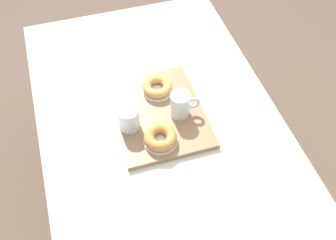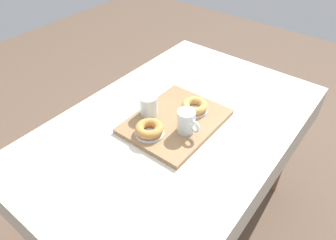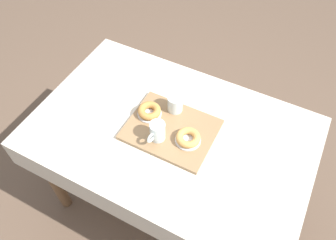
{
  "view_description": "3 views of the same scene",
  "coord_description": "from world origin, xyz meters",
  "px_view_note": "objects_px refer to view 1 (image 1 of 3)",
  "views": [
    {
      "loc": [
        -0.97,
        0.26,
        1.94
      ],
      "look_at": [
        -0.06,
        -0.02,
        0.78
      ],
      "focal_mm": 44.79,
      "sensor_mm": 36.0,
      "label": 1
    },
    {
      "loc": [
        -0.81,
        -0.6,
        1.61
      ],
      "look_at": [
        -0.06,
        -0.0,
        0.8
      ],
      "focal_mm": 33.1,
      "sensor_mm": 36.0,
      "label": 2
    },
    {
      "loc": [
        0.42,
        -0.84,
        2.04
      ],
      "look_at": [
        -0.02,
        0.01,
        0.82
      ],
      "focal_mm": 35.29,
      "sensor_mm": 36.0,
      "label": 3
    }
  ],
  "objects_px": {
    "tea_mug_left": "(181,105)",
    "donut_plate_right": "(160,141)",
    "donut_plate_left": "(157,90)",
    "sugar_donut_right": "(160,137)",
    "dining_table": "(158,132)",
    "sugar_donut_left": "(157,87)",
    "serving_tray": "(157,114)",
    "water_glass_near": "(129,119)"
  },
  "relations": [
    {
      "from": "tea_mug_left",
      "to": "donut_plate_right",
      "type": "distance_m",
      "value": 0.15
    },
    {
      "from": "tea_mug_left",
      "to": "donut_plate_left",
      "type": "xyz_separation_m",
      "value": [
        0.13,
        0.05,
        -0.04
      ]
    },
    {
      "from": "sugar_donut_right",
      "to": "donut_plate_right",
      "type": "bearing_deg",
      "value": 90.0
    },
    {
      "from": "dining_table",
      "to": "donut_plate_right",
      "type": "height_order",
      "value": "donut_plate_right"
    },
    {
      "from": "dining_table",
      "to": "sugar_donut_left",
      "type": "xyz_separation_m",
      "value": [
        0.1,
        -0.03,
        0.14
      ]
    },
    {
      "from": "tea_mug_left",
      "to": "serving_tray",
      "type": "bearing_deg",
      "value": 68.92
    },
    {
      "from": "sugar_donut_right",
      "to": "serving_tray",
      "type": "bearing_deg",
      "value": -10.63
    },
    {
      "from": "donut_plate_left",
      "to": "sugar_donut_right",
      "type": "relative_size",
      "value": 1.05
    },
    {
      "from": "sugar_donut_right",
      "to": "donut_plate_left",
      "type": "bearing_deg",
      "value": -13.39
    },
    {
      "from": "serving_tray",
      "to": "donut_plate_right",
      "type": "distance_m",
      "value": 0.14
    },
    {
      "from": "sugar_donut_left",
      "to": "donut_plate_right",
      "type": "relative_size",
      "value": 0.95
    },
    {
      "from": "tea_mug_left",
      "to": "donut_plate_left",
      "type": "height_order",
      "value": "tea_mug_left"
    },
    {
      "from": "water_glass_near",
      "to": "sugar_donut_left",
      "type": "height_order",
      "value": "water_glass_near"
    },
    {
      "from": "serving_tray",
      "to": "dining_table",
      "type": "bearing_deg",
      "value": -83.07
    },
    {
      "from": "tea_mug_left",
      "to": "dining_table",
      "type": "bearing_deg",
      "value": 67.57
    },
    {
      "from": "water_glass_near",
      "to": "donut_plate_right",
      "type": "height_order",
      "value": "water_glass_near"
    },
    {
      "from": "water_glass_near",
      "to": "donut_plate_left",
      "type": "relative_size",
      "value": 0.72
    },
    {
      "from": "serving_tray",
      "to": "sugar_donut_left",
      "type": "xyz_separation_m",
      "value": [
        0.1,
        -0.03,
        0.03
      ]
    },
    {
      "from": "dining_table",
      "to": "donut_plate_right",
      "type": "bearing_deg",
      "value": 167.72
    },
    {
      "from": "donut_plate_right",
      "to": "sugar_donut_right",
      "type": "height_order",
      "value": "sugar_donut_right"
    },
    {
      "from": "dining_table",
      "to": "water_glass_near",
      "type": "relative_size",
      "value": 15.53
    },
    {
      "from": "donut_plate_right",
      "to": "tea_mug_left",
      "type": "bearing_deg",
      "value": -45.78
    },
    {
      "from": "serving_tray",
      "to": "water_glass_near",
      "type": "bearing_deg",
      "value": 108.1
    },
    {
      "from": "serving_tray",
      "to": "water_glass_near",
      "type": "height_order",
      "value": "water_glass_near"
    },
    {
      "from": "tea_mug_left",
      "to": "donut_plate_left",
      "type": "distance_m",
      "value": 0.15
    },
    {
      "from": "dining_table",
      "to": "serving_tray",
      "type": "height_order",
      "value": "serving_tray"
    },
    {
      "from": "water_glass_near",
      "to": "donut_plate_left",
      "type": "distance_m",
      "value": 0.2
    },
    {
      "from": "donut_plate_right",
      "to": "dining_table",
      "type": "bearing_deg",
      "value": -12.28
    },
    {
      "from": "donut_plate_left",
      "to": "donut_plate_right",
      "type": "relative_size",
      "value": 1.0
    },
    {
      "from": "dining_table",
      "to": "serving_tray",
      "type": "bearing_deg",
      "value": 96.93
    },
    {
      "from": "tea_mug_left",
      "to": "donut_plate_right",
      "type": "xyz_separation_m",
      "value": [
        -0.1,
        0.11,
        -0.04
      ]
    },
    {
      "from": "water_glass_near",
      "to": "sugar_donut_right",
      "type": "bearing_deg",
      "value": -138.45
    },
    {
      "from": "serving_tray",
      "to": "donut_plate_right",
      "type": "xyz_separation_m",
      "value": [
        -0.13,
        0.03,
        0.01
      ]
    },
    {
      "from": "sugar_donut_right",
      "to": "tea_mug_left",
      "type": "bearing_deg",
      "value": -45.78
    },
    {
      "from": "dining_table",
      "to": "donut_plate_left",
      "type": "height_order",
      "value": "donut_plate_left"
    },
    {
      "from": "donut_plate_right",
      "to": "sugar_donut_left",
      "type": "bearing_deg",
      "value": -13.39
    },
    {
      "from": "sugar_donut_left",
      "to": "dining_table",
      "type": "bearing_deg",
      "value": 165.17
    },
    {
      "from": "sugar_donut_left",
      "to": "sugar_donut_right",
      "type": "distance_m",
      "value": 0.24
    },
    {
      "from": "serving_tray",
      "to": "tea_mug_left",
      "type": "xyz_separation_m",
      "value": [
        -0.03,
        -0.08,
        0.06
      ]
    },
    {
      "from": "dining_table",
      "to": "sugar_donut_right",
      "type": "bearing_deg",
      "value": 167.72
    },
    {
      "from": "dining_table",
      "to": "sugar_donut_right",
      "type": "distance_m",
      "value": 0.2
    },
    {
      "from": "serving_tray",
      "to": "sugar_donut_left",
      "type": "relative_size",
      "value": 3.66
    }
  ]
}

